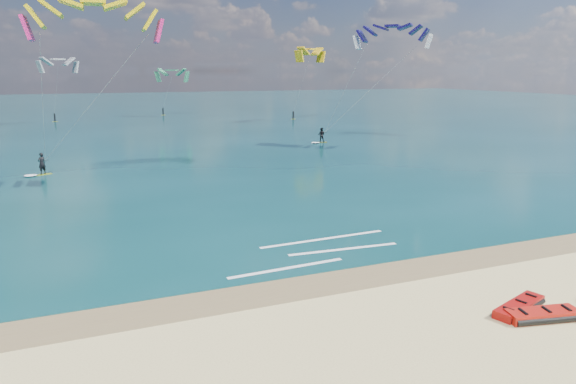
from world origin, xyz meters
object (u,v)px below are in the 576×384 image
(kitesurfer_far, at_px, (358,78))
(packed_kite_mid, at_px, (542,319))
(kitesurfer_main, at_px, (67,84))
(packed_kite_left, at_px, (519,311))

(kitesurfer_far, bearing_deg, packed_kite_mid, -96.16)
(kitesurfer_main, bearing_deg, packed_kite_mid, -86.39)
(packed_kite_left, xyz_separation_m, kitesurfer_main, (-15.32, 30.40, 7.67))
(kitesurfer_main, xyz_separation_m, kitesurfer_far, (31.19, 10.53, 0.12))
(packed_kite_mid, xyz_separation_m, kitesurfer_main, (-15.56, 31.24, 7.67))
(packed_kite_mid, height_order, kitesurfer_far, kitesurfer_far)
(packed_kite_left, height_order, kitesurfer_far, kitesurfer_far)
(packed_kite_left, xyz_separation_m, kitesurfer_far, (15.88, 40.93, 7.79))
(kitesurfer_far, bearing_deg, kitesurfer_main, -146.98)
(packed_kite_left, height_order, packed_kite_mid, packed_kite_mid)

